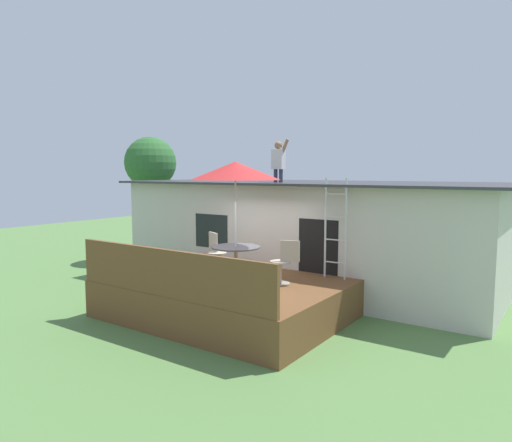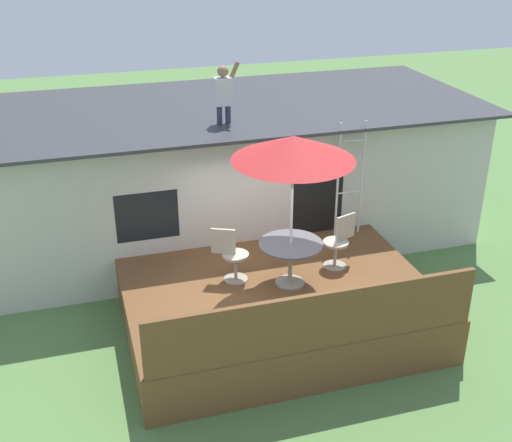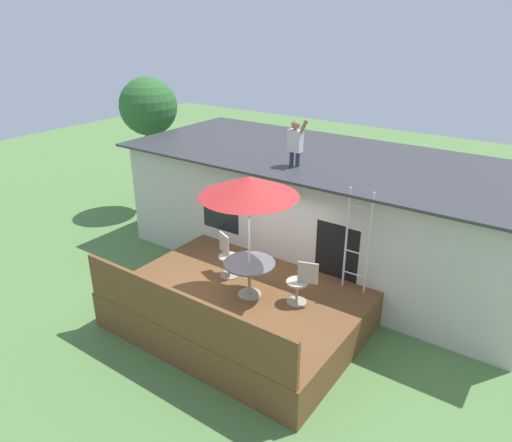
# 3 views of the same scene
# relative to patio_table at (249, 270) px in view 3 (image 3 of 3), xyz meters

# --- Properties ---
(ground_plane) EXTENTS (40.00, 40.00, 0.00)m
(ground_plane) POSITION_rel_patio_table_xyz_m (-0.23, 0.05, -1.39)
(ground_plane) COLOR #567F42
(house) EXTENTS (10.50, 4.50, 2.85)m
(house) POSITION_rel_patio_table_xyz_m (-0.23, 3.65, 0.05)
(house) COLOR beige
(house) RESTS_ON ground
(deck) EXTENTS (4.93, 3.75, 0.80)m
(deck) POSITION_rel_patio_table_xyz_m (-0.23, 0.05, -0.99)
(deck) COLOR brown
(deck) RESTS_ON ground
(deck_railing) EXTENTS (4.83, 0.08, 0.90)m
(deck_railing) POSITION_rel_patio_table_xyz_m (-0.23, -1.77, -0.14)
(deck_railing) COLOR brown
(deck_railing) RESTS_ON deck
(patio_table) EXTENTS (1.04, 1.04, 0.74)m
(patio_table) POSITION_rel_patio_table_xyz_m (0.00, 0.00, 0.00)
(patio_table) COLOR #A59E8C
(patio_table) RESTS_ON deck
(patio_umbrella) EXTENTS (1.90, 1.90, 2.54)m
(patio_umbrella) POSITION_rel_patio_table_xyz_m (-0.00, 0.00, 1.76)
(patio_umbrella) COLOR silver
(patio_umbrella) RESTS_ON deck
(step_ladder) EXTENTS (0.52, 0.04, 2.20)m
(step_ladder) POSITION_rel_patio_table_xyz_m (1.64, 1.43, 0.51)
(step_ladder) COLOR silver
(step_ladder) RESTS_ON deck
(person_figure) EXTENTS (0.47, 0.20, 1.11)m
(person_figure) POSITION_rel_patio_table_xyz_m (-0.46, 2.44, 2.08)
(person_figure) COLOR #33384C
(person_figure) RESTS_ON house
(patio_chair_left) EXTENTS (0.59, 0.44, 0.92)m
(patio_chair_left) POSITION_rel_patio_table_xyz_m (-0.89, 0.40, -0.13)
(patio_chair_left) COLOR #A59E8C
(patio_chair_left) RESTS_ON deck
(patio_chair_right) EXTENTS (0.61, 0.44, 0.92)m
(patio_chair_right) POSITION_rel_patio_table_xyz_m (1.00, 0.34, -0.13)
(patio_chair_right) COLOR #A59E8C
(patio_chair_right) RESTS_ON deck
(backyard_tree) EXTENTS (1.80, 1.80, 4.35)m
(backyard_tree) POSITION_rel_patio_table_xyz_m (-6.47, 3.60, 1.95)
(backyard_tree) COLOR brown
(backyard_tree) RESTS_ON ground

